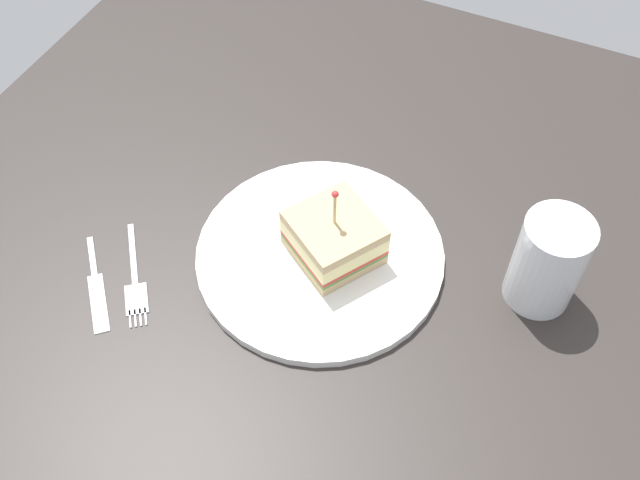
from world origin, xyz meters
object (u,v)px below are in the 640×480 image
object	(u,v)px
plate	(320,255)
sandwich_half_center	(334,237)
fork	(135,285)
drink_glass	(546,266)
knife	(96,288)

from	to	relation	value
plate	sandwich_half_center	distance (cm)	3.32
sandwich_half_center	fork	xyz separation A→B (cm)	(11.56, -16.71, -3.35)
plate	fork	distance (cm)	18.95
drink_glass	knife	xyz separation A→B (cm)	(18.15, -40.16, -4.43)
fork	knife	world-z (taller)	same
sandwich_half_center	fork	size ratio (longest dim) A/B	1.00
plate	knife	xyz separation A→B (cm)	(12.95, -18.77, -0.35)
knife	drink_glass	bearing A→B (deg)	114.32
fork	plate	bearing A→B (deg)	125.49
drink_glass	fork	bearing A→B (deg)	-66.25
sandwich_half_center	drink_glass	size ratio (longest dim) A/B	1.05
fork	knife	size ratio (longest dim) A/B	1.13
drink_glass	fork	distance (cm)	40.46
sandwich_half_center	knife	size ratio (longest dim) A/B	1.13
plate	fork	xyz separation A→B (cm)	(11.00, -15.42, -0.35)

